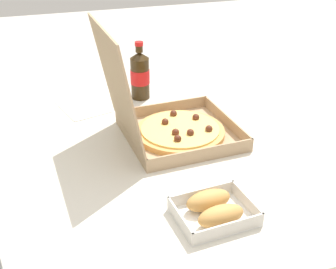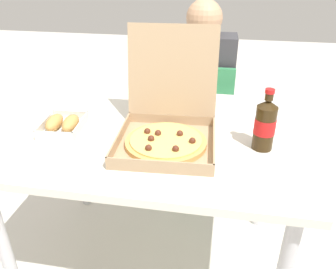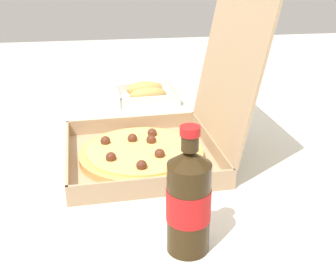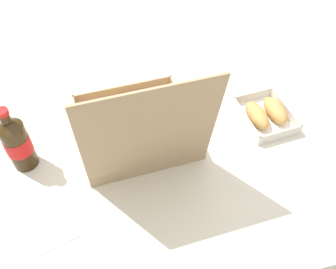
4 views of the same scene
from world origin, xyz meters
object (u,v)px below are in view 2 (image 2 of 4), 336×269
at_px(diner_person, 202,82).
at_px(pizza_box_open, 167,128).
at_px(cola_bottle, 265,124).
at_px(paper_menu, 254,120).
at_px(chair, 199,119).
at_px(bread_side_box, 63,124).

distance_m(diner_person, pizza_box_open, 0.81).
xyz_separation_m(cola_bottle, paper_menu, (-0.02, 0.23, -0.09)).
relative_size(chair, pizza_box_open, 1.92).
distance_m(chair, diner_person, 0.21).
distance_m(pizza_box_open, paper_menu, 0.41).
distance_m(pizza_box_open, cola_bottle, 0.35).
distance_m(chair, pizza_box_open, 0.81).
height_order(bread_side_box, cola_bottle, cola_bottle).
bearing_deg(pizza_box_open, bread_side_box, 177.81).
bearing_deg(cola_bottle, chair, 110.88).
bearing_deg(diner_person, cola_bottle, -70.40).
bearing_deg(chair, bread_side_box, -123.44).
xyz_separation_m(bread_side_box, cola_bottle, (0.76, -0.01, 0.07)).
relative_size(chair, paper_menu, 3.95).
bearing_deg(pizza_box_open, diner_person, 85.74).
xyz_separation_m(diner_person, pizza_box_open, (-0.06, -0.80, 0.10)).
relative_size(pizza_box_open, cola_bottle, 1.93).
distance_m(diner_person, bread_side_box, 0.93).
bearing_deg(cola_bottle, diner_person, 109.60).
relative_size(chair, diner_person, 0.72).
bearing_deg(pizza_box_open, chair, 85.26).
height_order(diner_person, bread_side_box, diner_person).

